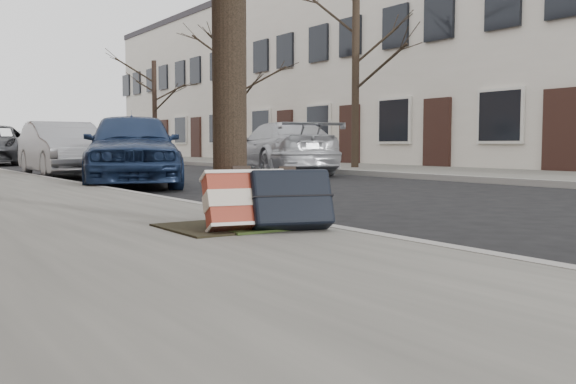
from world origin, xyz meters
TOP-DOWN VIEW (x-y plane):
  - ground at (0.00, 0.00)m, footprint 120.00×120.00m
  - far_sidewalk at (7.80, 15.00)m, footprint 4.00×70.00m
  - house_far at (13.15, 16.00)m, footprint 6.70×40.00m
  - dirt_patch at (-2.00, 1.20)m, footprint 0.85×0.85m
  - suitcase_red at (-1.97, 0.91)m, footprint 0.63×0.43m
  - suitcase_navy at (-1.66, 0.77)m, footprint 0.68×0.52m
  - car_near_front at (-0.15, 8.14)m, footprint 2.88×4.34m
  - car_near_mid at (-0.37, 12.00)m, footprint 1.48×3.93m
  - car_far_front at (4.70, 10.59)m, footprint 2.84×4.79m
  - car_far_back at (4.78, 21.09)m, footprint 1.92×3.88m
  - tree_far_a at (7.20, 10.65)m, footprint 0.21×0.21m
  - tree_far_b at (7.20, 17.07)m, footprint 0.20×0.20m
  - tree_far_c at (7.20, 25.05)m, footprint 0.22×0.22m

SIDE VIEW (x-z plane):
  - ground at x=0.00m, z-range 0.00..0.00m
  - far_sidewalk at x=7.80m, z-range 0.00..0.12m
  - dirt_patch at x=-2.00m, z-range 0.12..0.14m
  - suitcase_red at x=-1.97m, z-range 0.12..0.57m
  - suitcase_navy at x=-1.66m, z-range 0.12..0.59m
  - car_far_back at x=4.78m, z-range 0.00..1.27m
  - car_near_mid at x=-0.37m, z-range 0.00..1.28m
  - car_far_front at x=4.70m, z-range 0.00..1.30m
  - car_near_front at x=-0.15m, z-range 0.00..1.37m
  - tree_far_b at x=7.20m, z-range 0.12..4.56m
  - tree_far_c at x=7.20m, z-range 0.12..4.60m
  - tree_far_a at x=7.20m, z-range 0.12..5.44m
  - house_far at x=13.15m, z-range 0.00..7.20m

